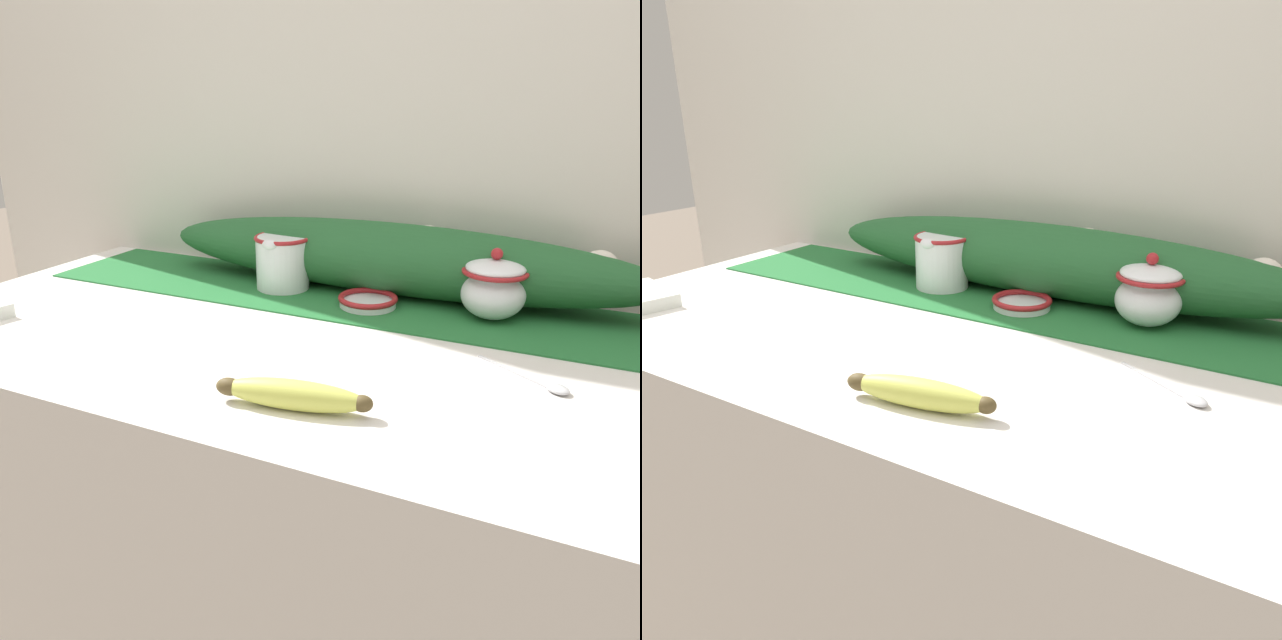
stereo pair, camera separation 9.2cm
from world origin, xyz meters
The scene contains 9 objects.
countertop centered at (0.00, 0.00, 0.45)m, with size 1.48×0.69×0.90m, color silver.
back_wall centered at (0.00, 0.36, 1.20)m, with size 2.28×0.04×2.40m, color silver.
table_runner centered at (0.00, 0.20, 0.90)m, with size 1.36×0.26×0.00m, color #236B33.
cream_pitcher centered at (-0.20, 0.20, 0.96)m, with size 0.11×0.13×0.11m.
sugar_bowl centered at (0.21, 0.20, 0.96)m, with size 0.11×0.11×0.12m.
small_dish centered at (-0.01, 0.17, 0.91)m, with size 0.11×0.11×0.02m.
banana centered at (0.05, -0.23, 0.92)m, with size 0.20×0.07×0.04m.
spoon centered at (0.33, -0.03, 0.90)m, with size 0.14×0.10×0.01m.
poinsettia_garland centered at (0.00, 0.27, 0.97)m, with size 0.98×0.15×0.13m.
Camera 2 is at (0.46, -0.79, 1.27)m, focal length 35.00 mm.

